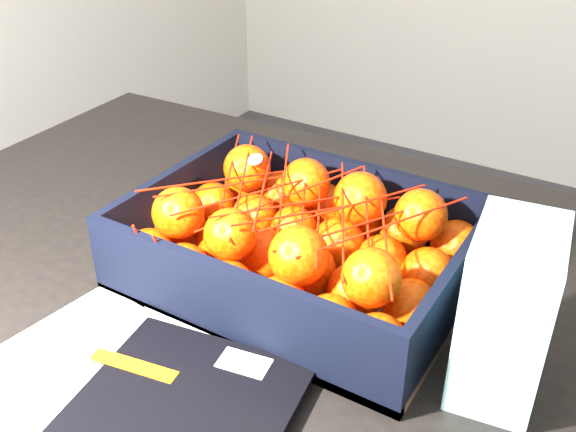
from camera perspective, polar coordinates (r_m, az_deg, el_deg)
The scene contains 6 objects.
table at distance 0.96m, azimuth -1.60°, elevation -8.62°, with size 1.23×0.84×0.75m.
magazine_stack at distance 0.70m, azimuth -14.58°, elevation -16.09°, with size 0.39×0.37×0.02m.
produce_crate at distance 0.85m, azimuth 1.07°, elevation -3.68°, with size 0.41×0.31×0.11m.
clementine_heap at distance 0.83m, azimuth 1.25°, elevation -2.12°, with size 0.40×0.29×0.12m.
mesh_net at distance 0.80m, azimuth 0.54°, elevation 0.96°, with size 0.34×0.27×0.10m.
retail_carton at distance 0.70m, azimuth 18.27°, elevation -7.87°, with size 0.08×0.12×0.19m, color white.
Camera 1 is at (0.07, -0.84, 1.26)m, focal length 41.35 mm.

